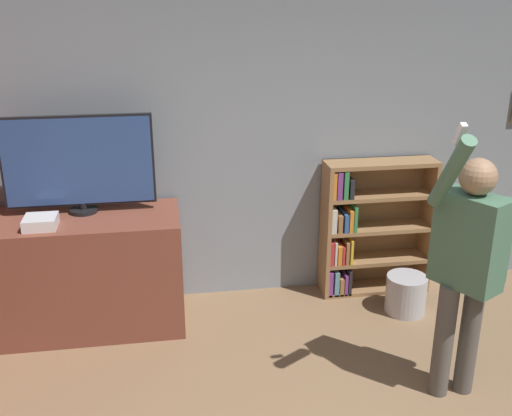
# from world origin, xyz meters

# --- Properties ---
(wall_back) EXTENTS (7.00, 0.09, 2.70)m
(wall_back) POSITION_xyz_m (0.01, 2.68, 1.35)
(wall_back) COLOR gray
(wall_back) RESTS_ON ground_plane
(tv_ledge) EXTENTS (1.49, 0.70, 0.94)m
(tv_ledge) POSITION_xyz_m (-1.67, 2.26, 0.47)
(tv_ledge) COLOR brown
(tv_ledge) RESTS_ON ground_plane
(television) EXTENTS (1.15, 0.22, 0.77)m
(television) POSITION_xyz_m (-1.67, 2.38, 1.34)
(television) COLOR black
(television) RESTS_ON tv_ledge
(game_console) EXTENTS (0.24, 0.23, 0.09)m
(game_console) POSITION_xyz_m (-1.95, 2.09, 0.99)
(game_console) COLOR white
(game_console) RESTS_ON tv_ledge
(bookshelf) EXTENTS (0.98, 0.28, 1.22)m
(bookshelf) POSITION_xyz_m (0.71, 2.50, 0.60)
(bookshelf) COLOR #997047
(bookshelf) RESTS_ON ground_plane
(person) EXTENTS (0.57, 0.55, 1.92)m
(person) POSITION_xyz_m (0.83, 0.97, 1.01)
(person) COLOR #56514C
(person) RESTS_ON ground_plane
(waste_bin) EXTENTS (0.34, 0.34, 0.33)m
(waste_bin) POSITION_xyz_m (0.94, 2.05, 0.17)
(waste_bin) COLOR #B7B7BC
(waste_bin) RESTS_ON ground_plane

